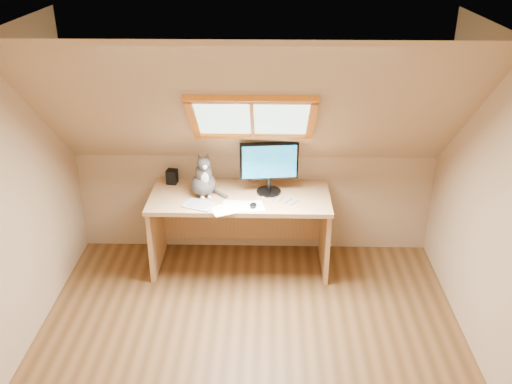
{
  "coord_description": "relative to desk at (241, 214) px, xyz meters",
  "views": [
    {
      "loc": [
        0.14,
        -3.36,
        3.07
      ],
      "look_at": [
        0.03,
        1.0,
        0.98
      ],
      "focal_mm": 40.0,
      "sensor_mm": 36.0,
      "label": 1
    }
  ],
  "objects": [
    {
      "name": "room_shell",
      "position": [
        0.13,
        -1.54,
        0.9
      ],
      "size": [
        3.52,
        3.52,
        2.41
      ],
      "color": "tan",
      "rests_on": "ground"
    },
    {
      "name": "papers",
      "position": [
        -0.02,
        -0.33,
        0.23
      ],
      "size": [
        0.35,
        0.3,
        0.01
      ],
      "color": "white",
      "rests_on": "desk"
    },
    {
      "name": "graphics_tablet",
      "position": [
        -0.35,
        -0.29,
        0.23
      ],
      "size": [
        0.32,
        0.27,
        0.01
      ],
      "primitive_type": "cube",
      "rotation": [
        0.0,
        0.0,
        -0.37
      ],
      "color": "#B2B2B7",
      "rests_on": "desk"
    },
    {
      "name": "monitor",
      "position": [
        0.27,
        -0.01,
        0.51
      ],
      "size": [
        0.54,
        0.23,
        0.5
      ],
      "color": "black",
      "rests_on": "desk"
    },
    {
      "name": "desk_speaker",
      "position": [
        -0.67,
        0.18,
        0.3
      ],
      "size": [
        0.11,
        0.11,
        0.14
      ],
      "primitive_type": "cube",
      "rotation": [
        0.0,
        0.0,
        -0.14
      ],
      "color": "black",
      "rests_on": "desk"
    },
    {
      "name": "desk",
      "position": [
        0.0,
        0.0,
        0.0
      ],
      "size": [
        1.67,
        0.73,
        0.76
      ],
      "color": "tan",
      "rests_on": "ground"
    },
    {
      "name": "cat",
      "position": [
        -0.33,
        -0.06,
        0.38
      ],
      "size": [
        0.3,
        0.33,
        0.43
      ],
      "color": "#4B4542",
      "rests_on": "desk"
    },
    {
      "name": "ground",
      "position": [
        0.13,
        -1.45,
        -0.53
      ],
      "size": [
        3.5,
        3.5,
        0.0
      ],
      "primitive_type": "plane",
      "color": "brown",
      "rests_on": "ground"
    },
    {
      "name": "cables",
      "position": [
        0.32,
        -0.19,
        0.23
      ],
      "size": [
        0.51,
        0.26,
        0.01
      ],
      "color": "silver",
      "rests_on": "desk"
    },
    {
      "name": "mouse",
      "position": [
        0.13,
        -0.3,
        0.25
      ],
      "size": [
        0.07,
        0.11,
        0.03
      ],
      "primitive_type": "ellipsoid",
      "rotation": [
        0.0,
        0.0,
        -0.12
      ],
      "color": "black",
      "rests_on": "desk"
    }
  ]
}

